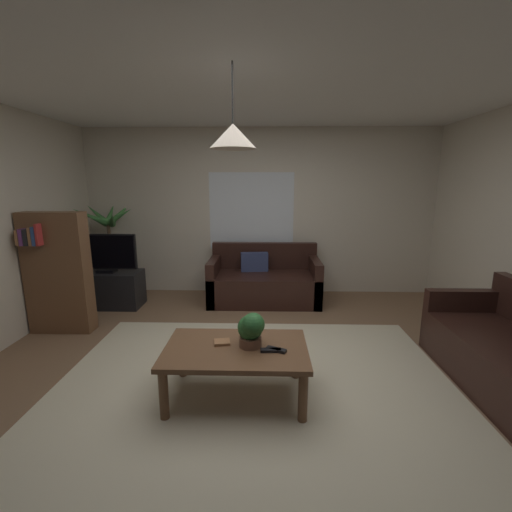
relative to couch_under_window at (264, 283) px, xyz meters
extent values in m
cube|color=brown|center=(-0.07, -2.04, -0.29)|extent=(5.31, 5.01, 0.02)
cube|color=beige|center=(-0.07, -2.24, -0.27)|extent=(3.45, 2.76, 0.01)
cube|color=beige|center=(-0.07, 0.49, 0.98)|extent=(5.43, 0.06, 2.52)
cube|color=white|center=(-0.07, -2.04, 2.25)|extent=(5.31, 5.01, 0.02)
cube|color=white|center=(-0.20, 0.46, 1.01)|extent=(1.29, 0.01, 1.17)
cube|color=black|center=(0.00, -0.04, -0.07)|extent=(1.58, 0.80, 0.42)
cube|color=black|center=(0.00, 0.30, 0.34)|extent=(1.58, 0.12, 0.40)
cube|color=black|center=(-0.73, -0.04, 0.04)|extent=(0.12, 0.80, 0.64)
cube|color=black|center=(0.73, -0.04, 0.04)|extent=(0.12, 0.80, 0.64)
cube|color=navy|center=(-0.15, 0.12, 0.28)|extent=(0.41, 0.16, 0.28)
cube|color=black|center=(2.08, -2.15, -0.07)|extent=(0.80, 1.55, 0.42)
cube|color=black|center=(2.08, -1.44, 0.04)|extent=(0.80, 0.12, 0.64)
cube|color=brown|center=(-0.22, -2.34, 0.14)|extent=(1.14, 0.70, 0.04)
cylinder|color=brown|center=(-0.73, -2.63, -0.08)|extent=(0.07, 0.07, 0.39)
cylinder|color=brown|center=(0.29, -2.63, -0.08)|extent=(0.07, 0.07, 0.39)
cylinder|color=brown|center=(-0.73, -2.05, -0.08)|extent=(0.07, 0.07, 0.39)
cylinder|color=brown|center=(0.29, -2.05, -0.08)|extent=(0.07, 0.07, 0.39)
cube|color=#99663F|center=(-0.33, -2.28, 0.17)|extent=(0.14, 0.13, 0.02)
cube|color=black|center=(0.06, -2.40, 0.17)|extent=(0.16, 0.06, 0.02)
cube|color=black|center=(0.10, -2.39, 0.17)|extent=(0.17, 0.11, 0.02)
cylinder|color=brown|center=(-0.10, -2.32, 0.20)|extent=(0.18, 0.18, 0.08)
sphere|color=#2D6B33|center=(-0.10, -2.30, 0.31)|extent=(0.20, 0.20, 0.20)
sphere|color=#2D6B33|center=(-0.08, -2.35, 0.36)|extent=(0.18, 0.18, 0.18)
cube|color=black|center=(-2.18, -0.29, -0.03)|extent=(0.90, 0.44, 0.50)
cube|color=black|center=(-2.18, -0.31, 0.52)|extent=(0.86, 0.05, 0.48)
cube|color=black|center=(-2.18, -0.33, 0.52)|extent=(0.82, 0.00, 0.44)
cube|color=black|center=(-2.18, -0.31, 0.24)|extent=(0.24, 0.16, 0.04)
cylinder|color=brown|center=(-2.32, 0.18, -0.13)|extent=(0.32, 0.32, 0.30)
cylinder|color=brown|center=(-2.32, 0.18, 0.44)|extent=(0.05, 0.05, 0.83)
cone|color=#3D7F3D|center=(-2.13, 0.15, 0.96)|extent=(0.46, 0.18, 0.31)
cone|color=#3D7F3D|center=(-2.20, 0.38, 0.98)|extent=(0.30, 0.49, 0.40)
cone|color=#3D7F3D|center=(-2.34, 0.34, 0.98)|extent=(0.13, 0.38, 0.34)
cone|color=#3D7F3D|center=(-2.51, 0.25, 0.98)|extent=(0.44, 0.25, 0.35)
cone|color=#3D7F3D|center=(-2.52, 0.07, 0.96)|extent=(0.46, 0.35, 0.35)
cone|color=#3D7F3D|center=(-2.40, 0.00, 0.91)|extent=(0.20, 0.42, 0.27)
cone|color=#3D7F3D|center=(-2.18, 0.00, 0.92)|extent=(0.32, 0.46, 0.31)
cube|color=brown|center=(-2.36, -1.11, 0.42)|extent=(0.70, 0.22, 1.40)
cube|color=#99663F|center=(-2.64, -1.23, 0.86)|extent=(0.03, 0.16, 0.17)
cube|color=#72387F|center=(-2.60, -1.23, 0.86)|extent=(0.04, 0.16, 0.18)
cube|color=black|center=(-2.55, -1.23, 0.86)|extent=(0.05, 0.16, 0.18)
cube|color=#99663F|center=(-2.50, -1.23, 0.87)|extent=(0.03, 0.16, 0.20)
cube|color=#2D4C8C|center=(-2.46, -1.23, 0.88)|extent=(0.04, 0.16, 0.20)
cube|color=#B22D2D|center=(-2.42, -1.23, 0.89)|extent=(0.03, 0.16, 0.24)
cylinder|color=black|center=(-0.22, -2.34, 2.04)|extent=(0.01, 0.01, 0.40)
cone|color=beige|center=(-0.22, -2.34, 1.76)|extent=(0.33, 0.33, 0.17)
camera|label=1|loc=(0.01, -4.87, 1.45)|focal=24.23mm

